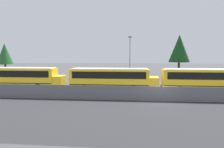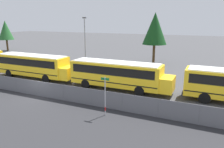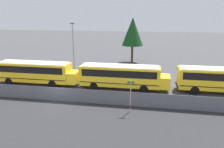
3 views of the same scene
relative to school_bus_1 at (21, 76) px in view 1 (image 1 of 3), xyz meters
name	(u,v)px [view 1 (image 1 of 3)]	position (x,y,z in m)	size (l,w,h in m)	color
ground_plane	(158,101)	(18.06, -5.68, -1.84)	(200.00, 200.00, 0.00)	#424244
road_strip	(167,117)	(18.06, -11.68, -1.84)	(118.45, 12.00, 0.01)	#2B2B2D
fence	(159,94)	(18.06, -5.69, -1.05)	(84.52, 0.07, 1.55)	#9EA0A5
school_bus_1	(21,76)	(0.00, 0.00, 0.00)	(11.44, 2.57, 3.07)	yellow
school_bus_2	(111,78)	(12.56, -0.47, 0.00)	(11.44, 2.57, 3.07)	yellow
school_bus_3	(206,79)	(24.41, -0.39, 0.00)	(11.44, 2.57, 3.07)	yellow
light_pole	(130,58)	(14.72, 8.81, 2.50)	(0.60, 0.24, 7.91)	gray
tree_1	(179,49)	(24.31, 16.01, 4.19)	(4.15, 4.15, 8.76)	#51381E
tree_2	(5,54)	(-13.00, 17.07, 3.16)	(3.54, 3.54, 7.34)	#51381E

